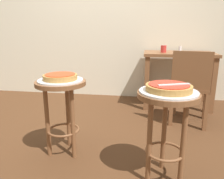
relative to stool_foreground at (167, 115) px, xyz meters
name	(u,v)px	position (x,y,z in m)	size (l,w,h in m)	color
ground_plane	(75,139)	(-0.84, 0.47, -0.49)	(6.00, 6.00, 0.00)	#4C2D19
back_wall	(105,1)	(-0.84, 2.12, 1.01)	(6.00, 0.10, 3.00)	beige
stool_foreground	(167,115)	(0.00, 0.00, 0.00)	(0.42, 0.42, 0.65)	brown
serving_plate_foreground	(168,92)	(0.00, 0.00, 0.17)	(0.39, 0.39, 0.01)	silver
pizza_foreground	(169,87)	(0.00, 0.00, 0.19)	(0.30, 0.30, 0.05)	#B78442
stool_middle	(62,100)	(-0.85, 0.22, 0.00)	(0.42, 0.42, 0.65)	brown
serving_plate_middle	(60,80)	(-0.85, 0.22, 0.17)	(0.37, 0.37, 0.01)	silver
pizza_middle	(60,77)	(-0.85, 0.22, 0.19)	(0.28, 0.28, 0.05)	#B78442
dining_table	(178,62)	(0.28, 1.72, 0.14)	(0.94, 0.62, 0.77)	brown
cup_near_edge	(164,49)	(0.06, 1.65, 0.32)	(0.08, 0.08, 0.10)	red
condiment_shaker	(180,49)	(0.29, 1.71, 0.32)	(0.04, 0.04, 0.08)	white
wooden_chair	(191,85)	(0.34, 1.04, -0.03)	(0.48, 0.48, 0.85)	brown
pizza_server_knife	(174,84)	(0.03, -0.02, 0.22)	(0.22, 0.02, 0.01)	silver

